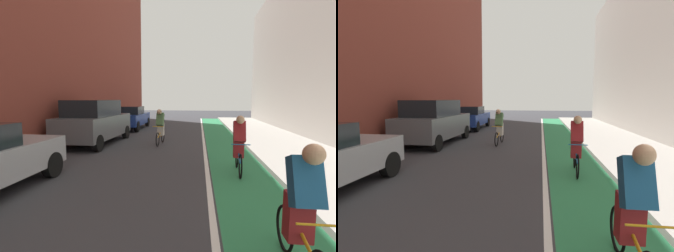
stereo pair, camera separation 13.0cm
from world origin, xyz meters
The scene contains 9 objects.
ground_plane centered at (0.00, 12.61, 0.00)m, with size 73.06×73.06×0.00m, color #38383D.
bike_lane_paint centered at (3.03, 14.61, 0.00)m, with size 1.60×33.21×0.00m, color #2D8451.
lane_divider_stripe centered at (2.13, 14.61, 0.00)m, with size 0.12×33.21×0.00m, color white.
sidewalk_right centered at (5.48, 14.61, 0.07)m, with size 3.31×33.21×0.14m, color #A8A59E.
parked_suv_gray centered at (-2.78, 15.85, 1.02)m, with size 2.05×4.52×1.98m.
parked_sedan_blue centered at (-2.78, 21.63, 0.79)m, with size 1.99×4.35×1.53m.
cyclist_mid centered at (3.04, 7.90, 0.80)m, with size 0.48×1.66×1.59m.
cyclist_trailing centered at (2.98, 12.03, 0.85)m, with size 0.48×1.69×1.60m.
cyclist_far centered at (0.18, 16.06, 0.80)m, with size 0.48×1.66×1.58m.
Camera 1 is at (1.87, 5.04, 2.04)m, focal length 26.86 mm.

